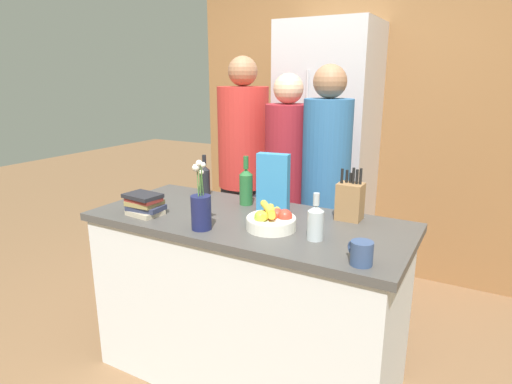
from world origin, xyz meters
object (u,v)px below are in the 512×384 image
Objects in this scene: bottle_wine at (205,179)px; person_at_sink at (243,167)px; coffee_mug at (361,253)px; bottle_oil at (246,186)px; cereal_box at (273,183)px; person_in_blue at (287,183)px; flower_vase at (201,208)px; knife_block at (350,201)px; bottle_vinegar at (315,222)px; book_stack at (145,204)px; person_in_red_tee at (325,187)px; fruit_bowl at (272,220)px; refrigerator at (326,156)px.

person_at_sink is (-0.05, 0.56, -0.03)m from bottle_wine.
bottle_oil reaches higher than coffee_mug.
person_in_blue reaches higher than cereal_box.
bottle_oil is at bearing -10.75° from bottle_wine.
person_in_blue is (-0.17, 0.54, -0.14)m from cereal_box.
knife_block is at bearing 40.18° from flower_vase.
coffee_mug is at bearing -32.31° from bottle_vinegar.
bottle_oil is (-0.60, -0.03, 0.01)m from knife_block.
bottle_oil is 0.73m from person_at_sink.
person_at_sink is at bearing 149.04° from knife_block.
knife_block is 1.32× the size of book_stack.
bottle_oil is 0.16× the size of person_in_red_tee.
bottle_oil is at bearing -89.12° from person_in_blue.
fruit_bowl is at bearing -79.75° from person_in_red_tee.
bottle_oil is 0.55m from person_in_red_tee.
book_stack is 0.82× the size of bottle_wine.
person_in_red_tee is (0.32, 0.44, -0.06)m from bottle_oil.
person_in_red_tee reaches higher than knife_block.
person_in_blue is at bearing 177.18° from person_in_red_tee.
person_in_red_tee reaches higher than bottle_wine.
flower_vase is 0.79m from coffee_mug.
book_stack is 1.02m from person_in_blue.
coffee_mug is (0.49, -0.19, 0.00)m from fruit_bowl.
refrigerator is at bearing 108.40° from bottle_vinegar.
bottle_vinegar is at bearing -50.75° from person_at_sink.
cereal_box reaches higher than bottle_vinegar.
fruit_bowl is 0.76× the size of cereal_box.
bottle_wine reaches higher than bottle_vinegar.
coffee_mug is 0.07× the size of person_at_sink.
bottle_vinegar reaches higher than coffee_mug.
flower_vase is 0.95m from person_in_red_tee.
cereal_box reaches higher than knife_block.
cereal_box is at bearing -9.84° from bottle_oil.
person_in_blue is at bearing -91.70° from refrigerator.
refrigerator reaches higher than cereal_box.
person_at_sink reaches higher than coffee_mug.
bottle_vinegar is (-0.05, -0.35, -0.01)m from knife_block.
bottle_wine reaches higher than coffee_mug.
cereal_box is 2.73× the size of coffee_mug.
flower_vase is 1.07× the size of cereal_box.
person_at_sink is 1.04× the size of person_in_red_tee.
knife_block is 0.42m from cereal_box.
refrigerator reaches higher than bottle_wine.
knife_block is at bearing -64.67° from refrigerator.
fruit_bowl is at bearing 11.00° from book_stack.
coffee_mug is 1.04m from person_in_red_tee.
refrigerator is at bearing 88.13° from bottle_oil.
refrigerator is 0.82m from person_in_red_tee.
person_in_blue is at bearing 140.35° from knife_block.
bottle_oil is 0.17× the size of person_in_blue.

